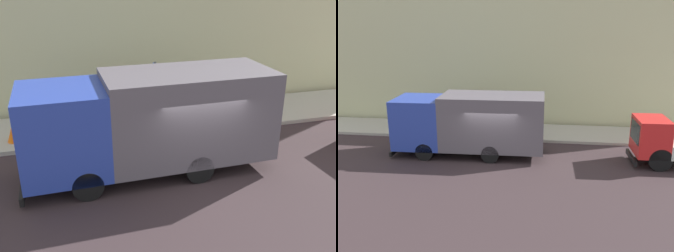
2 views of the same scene
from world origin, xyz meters
The scene contains 7 objects.
ground centered at (0.00, 0.00, 0.00)m, with size 80.00×80.00×0.00m, color #35282A.
sidewalk centered at (4.67, 0.00, 0.08)m, with size 3.35×30.00×0.15m, color #B2AD9D.
large_utility_truck centered at (0.72, 1.27, 1.72)m, with size 2.70×7.65×3.12m.
pedestrian_walking centered at (4.53, 3.13, 1.10)m, with size 0.43×0.43×1.78m.
pedestrian_standing centered at (5.91, 1.57, 1.08)m, with size 0.45×0.45×1.74m.
traffic_cone_orange centered at (3.84, 5.60, 0.53)m, with size 0.52×0.52×0.74m, color orange.
street_sign_post centered at (3.32, 0.51, 1.74)m, with size 0.44×0.08×2.70m.
Camera 1 is at (-9.78, 3.64, 5.90)m, focal length 41.05 mm.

